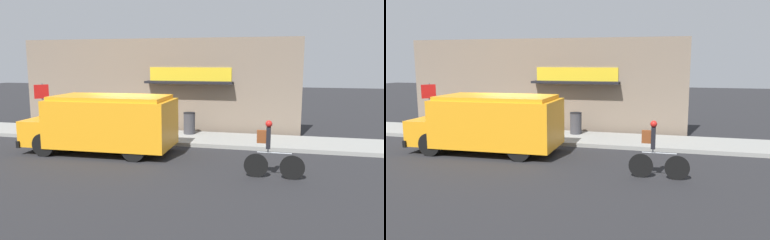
{
  "view_description": "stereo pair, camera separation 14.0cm",
  "coord_description": "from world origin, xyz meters",
  "views": [
    {
      "loc": [
        5.88,
        -13.72,
        3.31
      ],
      "look_at": [
        2.6,
        -0.2,
        1.1
      ],
      "focal_mm": 35.0,
      "sensor_mm": 36.0,
      "label": 1
    },
    {
      "loc": [
        6.02,
        -13.68,
        3.31
      ],
      "look_at": [
        2.6,
        -0.2,
        1.1
      ],
      "focal_mm": 35.0,
      "sensor_mm": 36.0,
      "label": 2
    }
  ],
  "objects": [
    {
      "name": "sidewalk",
      "position": [
        0.0,
        1.26,
        0.08
      ],
      "size": [
        28.0,
        2.51,
        0.15
      ],
      "color": "gray",
      "rests_on": "ground_plane"
    },
    {
      "name": "stop_sign_post",
      "position": [
        -4.29,
        0.49,
        1.62
      ],
      "size": [
        0.45,
        0.45,
        2.19
      ],
      "color": "slate",
      "rests_on": "sidewalk"
    },
    {
      "name": "ground_plane",
      "position": [
        0.0,
        0.0,
        0.0
      ],
      "size": [
        70.0,
        70.0,
        0.0
      ],
      "primitive_type": "plane",
      "color": "#232326"
    },
    {
      "name": "school_bus",
      "position": [
        -0.31,
        -1.56,
        1.11
      ],
      "size": [
        5.43,
        2.64,
        2.09
      ],
      "rotation": [
        0.0,
        0.0,
        0.02
      ],
      "color": "orange",
      "rests_on": "ground_plane"
    },
    {
      "name": "cyclist",
      "position": [
        5.6,
        -3.21,
        0.78
      ],
      "size": [
        1.7,
        0.2,
        1.67
      ],
      "rotation": [
        0.0,
        0.0,
        0.01
      ],
      "color": "black",
      "rests_on": "ground_plane"
    },
    {
      "name": "storefront",
      "position": [
        0.06,
        2.9,
        2.17
      ],
      "size": [
        13.39,
        0.79,
        4.32
      ],
      "color": "#756656",
      "rests_on": "ground_plane"
    },
    {
      "name": "trash_bin",
      "position": [
        1.98,
        1.85,
        0.62
      ],
      "size": [
        0.51,
        0.51,
        0.94
      ],
      "color": "#38383D",
      "rests_on": "sidewalk"
    }
  ]
}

